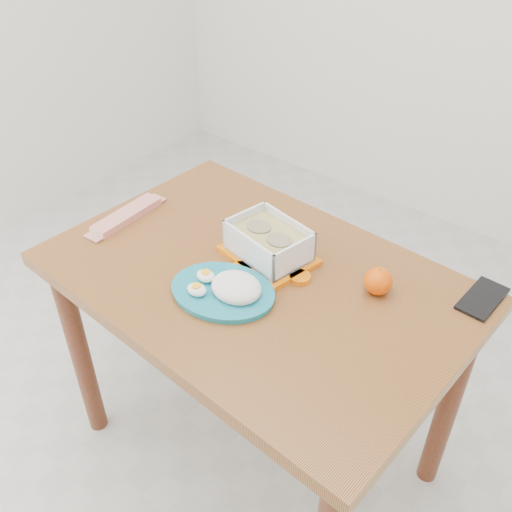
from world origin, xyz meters
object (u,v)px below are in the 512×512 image
Objects in this scene: food_container at (269,243)px; rice_plate at (227,288)px; smartphone at (483,299)px; dining_table at (256,308)px; orange_fruit at (378,281)px.

food_container reaches higher than rice_plate.
dining_table is at bearing -148.33° from smartphone.
orange_fruit is (0.29, 0.06, -0.01)m from food_container.
food_container is at bearing -156.53° from smartphone.
orange_fruit is 0.46× the size of smartphone.
dining_table is 15.82× the size of orange_fruit.
orange_fruit is at bearing 26.71° from rice_plate.
smartphone is (0.49, 0.37, -0.02)m from rice_plate.
dining_table is 4.24× the size of food_container.
food_container is 0.54m from smartphone.
rice_plate reaches higher than smartphone.
rice_plate is (-0.01, -0.11, 0.14)m from dining_table.
smartphone is at bearing 32.09° from orange_fruit.
smartphone reaches higher than dining_table.
rice_plate is at bearing -74.36° from food_container.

